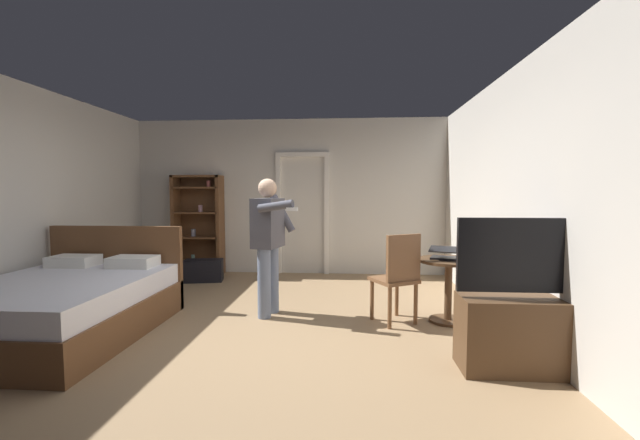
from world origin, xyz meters
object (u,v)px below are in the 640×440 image
object	(u,v)px
person_blue_shirt	(269,238)
suitcase_dark	(204,270)
laptop	(446,255)
wooden_chair	(398,275)
side_table	(448,279)
tv_flatscreen	(520,324)
bottle_on_table	(464,250)
bed	(65,304)
bookshelf	(199,221)

from	to	relation	value
person_blue_shirt	suitcase_dark	bearing A→B (deg)	130.45
laptop	wooden_chair	size ratio (longest dim) A/B	0.42
side_table	tv_flatscreen	bearing A→B (deg)	-77.43
laptop	bottle_on_table	world-z (taller)	bottle_on_table
wooden_chair	suitcase_dark	distance (m)	3.44
bed	suitcase_dark	size ratio (longest dim) A/B	3.44
bookshelf	person_blue_shirt	distance (m)	2.83
tv_flatscreen	person_blue_shirt	world-z (taller)	person_blue_shirt
bookshelf	tv_flatscreen	size ratio (longest dim) A/B	1.40
laptop	wooden_chair	bearing A→B (deg)	-172.28
bookshelf	bottle_on_table	bearing A→B (deg)	-32.22
laptop	suitcase_dark	size ratio (longest dim) A/B	0.70
bed	side_table	distance (m)	4.02
tv_flatscreen	suitcase_dark	xyz separation A→B (m)	(-3.70, 2.94, -0.21)
bookshelf	laptop	size ratio (longest dim) A/B	4.13
side_table	wooden_chair	distance (m)	0.58
bookshelf	tv_flatscreen	bearing A→B (deg)	-41.61
bookshelf	person_blue_shirt	xyz separation A→B (m)	(1.71, -2.26, -0.02)
bottle_on_table	person_blue_shirt	world-z (taller)	person_blue_shirt
bookshelf	laptop	bearing A→B (deg)	-33.07
wooden_chair	person_blue_shirt	distance (m)	1.52
bottle_on_table	person_blue_shirt	distance (m)	2.17
bed	laptop	world-z (taller)	bed
laptop	person_blue_shirt	world-z (taller)	person_blue_shirt
suitcase_dark	side_table	bearing A→B (deg)	-38.19
bed	bookshelf	world-z (taller)	bookshelf
tv_flatscreen	bottle_on_table	distance (m)	1.20
bottle_on_table	suitcase_dark	distance (m)	4.06
bottle_on_table	person_blue_shirt	bearing A→B (deg)	175.18
bed	wooden_chair	world-z (taller)	bed
bed	tv_flatscreen	size ratio (longest dim) A/B	1.67
bed	bottle_on_table	xyz separation A→B (m)	(4.10, 0.58, 0.51)
laptop	suitcase_dark	xyz separation A→B (m)	(-3.39, 1.80, -0.58)
tv_flatscreen	bottle_on_table	bearing A→B (deg)	96.44
side_table	laptop	bearing A→B (deg)	-137.71
tv_flatscreen	wooden_chair	world-z (taller)	tv_flatscreen
bed	wooden_chair	xyz separation A→B (m)	(3.39, 0.55, 0.24)
side_table	wooden_chair	size ratio (longest dim) A/B	0.71
bookshelf	side_table	bearing A→B (deg)	-32.31
suitcase_dark	bottle_on_table	bearing A→B (deg)	-38.30
bed	laptop	xyz separation A→B (m)	(3.91, 0.62, 0.45)
bed	tv_flatscreen	bearing A→B (deg)	-7.08
bed	person_blue_shirt	bearing A→B (deg)	21.60
bottle_on_table	wooden_chair	distance (m)	0.76
side_table	bottle_on_table	size ratio (longest dim) A/B	2.57
bookshelf	suitcase_dark	bearing A→B (deg)	-63.76
side_table	wooden_chair	xyz separation A→B (m)	(-0.57, -0.11, 0.07)
bed	person_blue_shirt	xyz separation A→B (m)	(1.94, 0.77, 0.61)
person_blue_shirt	bed	bearing A→B (deg)	-158.40
bed	bookshelf	distance (m)	3.09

